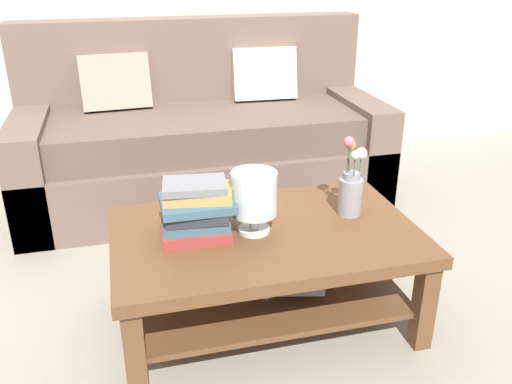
% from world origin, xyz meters
% --- Properties ---
extents(ground_plane, '(10.00, 10.00, 0.00)m').
position_xyz_m(ground_plane, '(0.00, 0.00, 0.00)').
color(ground_plane, gray).
extents(couch, '(2.15, 0.90, 1.06)m').
position_xyz_m(couch, '(0.00, 0.94, 0.36)').
color(couch, brown).
rests_on(couch, ground).
extents(coffee_table, '(1.20, 0.75, 0.42)m').
position_xyz_m(coffee_table, '(0.04, -0.40, 0.31)').
color(coffee_table, brown).
rests_on(coffee_table, ground).
extents(book_stack_main, '(0.29, 0.24, 0.22)m').
position_xyz_m(book_stack_main, '(-0.23, -0.37, 0.53)').
color(book_stack_main, '#993833').
rests_on(book_stack_main, coffee_table).
extents(glass_hurricane_vase, '(0.18, 0.18, 0.25)m').
position_xyz_m(glass_hurricane_vase, '(-0.01, -0.40, 0.58)').
color(glass_hurricane_vase, silver).
rests_on(glass_hurricane_vase, coffee_table).
extents(flower_pitcher, '(0.11, 0.10, 0.34)m').
position_xyz_m(flower_pitcher, '(0.41, -0.35, 0.54)').
color(flower_pitcher, gray).
rests_on(flower_pitcher, coffee_table).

